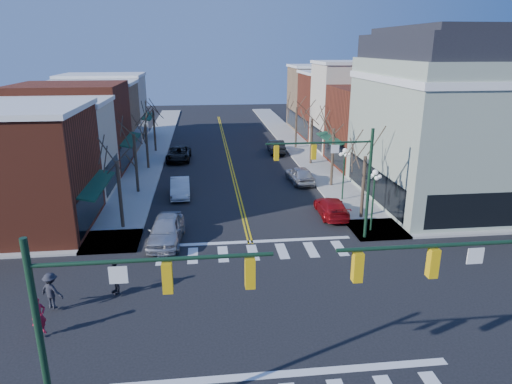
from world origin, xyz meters
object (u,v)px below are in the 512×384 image
object	(u,v)px
lamppost_corner	(374,190)
car_right_far	(276,146)
lamppost_midblock	(344,165)
car_right_mid	(300,175)
car_right_near	(331,207)
car_left_mid	(180,188)
pedestrian_red_a	(39,316)
victorian_corner	(453,117)
car_left_far	(179,154)
pedestrian_dark_b	(51,291)
pedestrian_dark_a	(115,277)
car_left_near	(166,230)

from	to	relation	value
lamppost_corner	car_right_far	size ratio (longest dim) A/B	0.92
lamppost_midblock	car_right_mid	xyz separation A→B (m)	(-2.33, 5.47, -2.19)
car_right_near	car_right_far	size ratio (longest dim) A/B	0.99
car_left_mid	car_right_near	bearing A→B (deg)	-30.47
car_right_mid	pedestrian_red_a	distance (m)	26.72
victorian_corner	car_right_far	xyz separation A→B (m)	(-10.86, 18.29, -5.88)
car_left_far	pedestrian_dark_b	xyz separation A→B (m)	(-4.52, -29.34, 0.31)
car_right_near	car_right_mid	bearing A→B (deg)	-84.75
car_left_far	car_right_mid	size ratio (longest dim) A/B	1.18
lamppost_corner	car_right_mid	size ratio (longest dim) A/B	0.96
pedestrian_dark_b	pedestrian_red_a	bearing A→B (deg)	118.00
victorian_corner	car_right_near	bearing A→B (deg)	-165.00
car_right_mid	pedestrian_dark_a	bearing A→B (deg)	49.61
pedestrian_red_a	lamppost_corner	bearing A→B (deg)	-16.70
victorian_corner	pedestrian_dark_a	xyz separation A→B (m)	(-23.80, -12.47, -5.62)
lamppost_corner	car_right_near	xyz separation A→B (m)	(-1.80, 3.29, -2.29)
car_left_far	pedestrian_dark_a	size ratio (longest dim) A/B	2.99
car_left_mid	car_left_near	bearing A→B (deg)	-95.33
pedestrian_red_a	car_right_mid	bearing A→B (deg)	9.19
car_left_near	car_left_mid	distance (m)	9.44
car_left_far	pedestrian_red_a	size ratio (longest dim) A/B	3.10
car_left_mid	car_right_far	xyz separation A→B (m)	(10.44, 15.02, 0.04)
car_left_near	car_left_mid	xyz separation A→B (m)	(0.48, 9.43, -0.11)
car_right_near	car_left_far	bearing A→B (deg)	-55.57
car_left_mid	pedestrian_red_a	size ratio (longest dim) A/B	2.59
lamppost_midblock	car_right_far	size ratio (longest dim) A/B	0.92
car_right_mid	car_right_far	distance (m)	12.32
car_left_far	pedestrian_red_a	world-z (taller)	pedestrian_red_a
car_right_far	pedestrian_red_a	xyz separation A→B (m)	(-15.54, -33.88, 0.24)
car_left_mid	car_right_far	size ratio (longest dim) A/B	0.95
car_left_mid	car_right_near	xyz separation A→B (m)	(11.20, -5.97, -0.06)
car_left_far	lamppost_corner	bearing A→B (deg)	-55.87
car_left_near	pedestrian_dark_a	size ratio (longest dim) A/B	2.80
lamppost_midblock	pedestrian_red_a	xyz separation A→B (m)	(-18.11, -16.10, -1.95)
car_left_mid	pedestrian_red_a	bearing A→B (deg)	-107.55
car_right_far	car_right_near	bearing A→B (deg)	93.46
lamppost_midblock	pedestrian_red_a	size ratio (longest dim) A/B	2.52
lamppost_midblock	pedestrian_dark_a	world-z (taller)	lamppost_midblock
lamppost_corner	car_right_near	size ratio (longest dim) A/B	0.93
car_left_near	car_right_mid	xyz separation A→B (m)	(11.16, 12.13, -0.08)
car_right_mid	car_right_far	bearing A→B (deg)	-93.74
lamppost_corner	lamppost_midblock	bearing A→B (deg)	90.00
victorian_corner	car_left_near	size ratio (longest dim) A/B	2.86
victorian_corner	lamppost_midblock	distance (m)	9.10
lamppost_midblock	pedestrian_dark_b	bearing A→B (deg)	-142.41
car_right_near	car_right_far	world-z (taller)	car_right_far
pedestrian_red_a	lamppost_midblock	bearing A→B (deg)	-2.98
car_right_far	pedestrian_dark_b	size ratio (longest dim) A/B	2.62
car_left_mid	lamppost_midblock	bearing A→B (deg)	-14.41
pedestrian_dark_a	victorian_corner	bearing A→B (deg)	82.86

